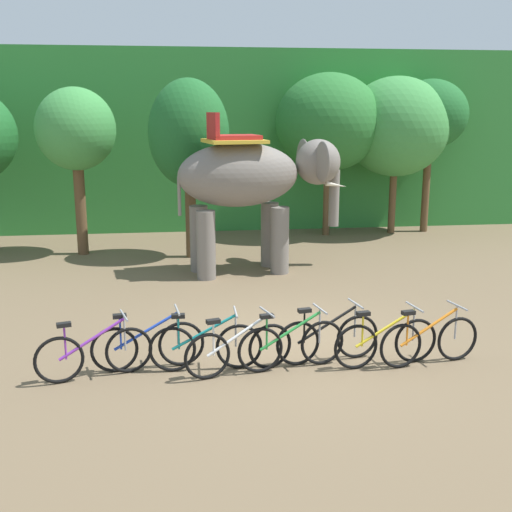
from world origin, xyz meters
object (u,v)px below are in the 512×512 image
at_px(tree_far_left, 76,131).
at_px(tree_far_right, 430,115).
at_px(tree_left, 329,123).
at_px(bike_teal, 206,346).
at_px(tree_center_left, 396,127).
at_px(bike_purple, 94,353).
at_px(bike_orange, 429,340).
at_px(elephant, 253,181).
at_px(bike_yellow, 386,342).
at_px(tree_center_right, 189,134).
at_px(bike_green, 291,344).
at_px(bike_white, 239,349).
at_px(bike_black, 328,338).
at_px(bike_blue, 148,345).

xyz_separation_m(tree_far_left, tree_far_right, (10.46, 1.96, 0.37)).
bearing_deg(tree_far_left, tree_left, 14.00).
relative_size(tree_far_right, bike_teal, 2.79).
bearing_deg(tree_center_left, bike_purple, -128.09).
distance_m(tree_far_left, bike_orange, 11.00).
xyz_separation_m(elephant, bike_yellow, (1.32, -6.04, -1.82)).
relative_size(elephant, bike_purple, 2.55).
height_order(tree_center_right, bike_yellow, tree_center_right).
distance_m(tree_center_right, tree_left, 4.95).
height_order(bike_green, bike_yellow, same).
xyz_separation_m(tree_left, bike_green, (-2.96, -10.17, -3.07)).
xyz_separation_m(elephant, bike_green, (-0.13, -5.97, -1.82)).
bearing_deg(bike_white, bike_yellow, 0.59).
relative_size(tree_left, tree_far_right, 1.03).
height_order(bike_white, bike_black, same).
bearing_deg(bike_white, bike_purple, 176.84).
height_order(tree_center_left, bike_purple, tree_center_left).
bearing_deg(bike_green, bike_yellow, -2.89).
bearing_deg(tree_center_right, bike_purple, -101.88).
distance_m(tree_center_right, bike_green, 8.28).
height_order(tree_far_left, elephant, tree_far_left).
bearing_deg(bike_white, tree_far_left, 111.99).
bearing_deg(bike_teal, bike_purple, -177.21).
xyz_separation_m(tree_center_right, bike_blue, (-0.85, -7.42, -2.83)).
relative_size(tree_far_right, bike_yellow, 2.80).
distance_m(tree_far_right, bike_blue, 13.52).
bearing_deg(bike_teal, bike_black, 2.89).
bearing_deg(tree_left, bike_white, -110.14).
xyz_separation_m(tree_far_left, bike_purple, (1.31, -8.36, -2.91)).
xyz_separation_m(tree_far_right, bike_white, (-7.04, -10.44, -3.28)).
xyz_separation_m(bike_purple, bike_green, (2.91, -0.02, 0.00)).
xyz_separation_m(elephant, bike_white, (-0.94, -6.07, -1.82)).
bearing_deg(bike_black, tree_far_right, 61.01).
xyz_separation_m(tree_far_left, elephant, (4.36, -2.41, -1.10)).
height_order(elephant, bike_yellow, elephant).
xyz_separation_m(tree_center_right, tree_left, (4.27, 2.50, 0.24)).
distance_m(elephant, bike_teal, 6.31).
height_order(tree_far_left, bike_green, tree_far_left).
bearing_deg(bike_yellow, bike_teal, 176.40).
bearing_deg(bike_teal, bike_orange, -3.36).
distance_m(bike_blue, bike_green, 2.17).
xyz_separation_m(bike_purple, bike_teal, (1.62, 0.08, 0.00)).
bearing_deg(tree_far_right, tree_left, -177.05).
height_order(bike_black, bike_orange, same).
relative_size(bike_purple, bike_green, 0.98).
bearing_deg(elephant, bike_orange, -71.76).
bearing_deg(bike_blue, tree_far_left, 104.34).
xyz_separation_m(tree_center_left, bike_teal, (-6.40, -10.16, -2.93)).
relative_size(bike_teal, bike_green, 1.01).
height_order(tree_left, bike_white, tree_left).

